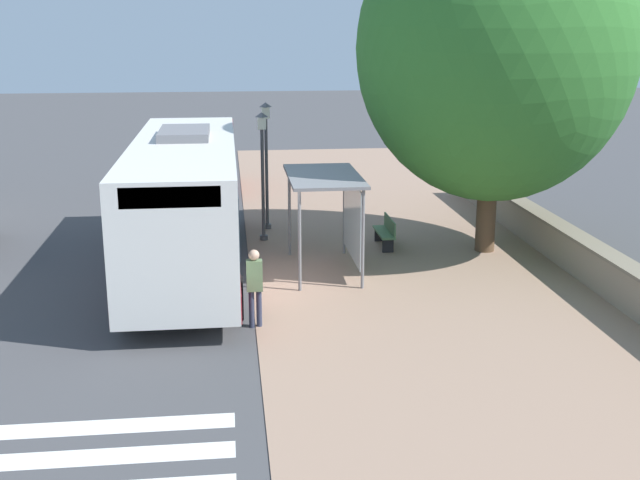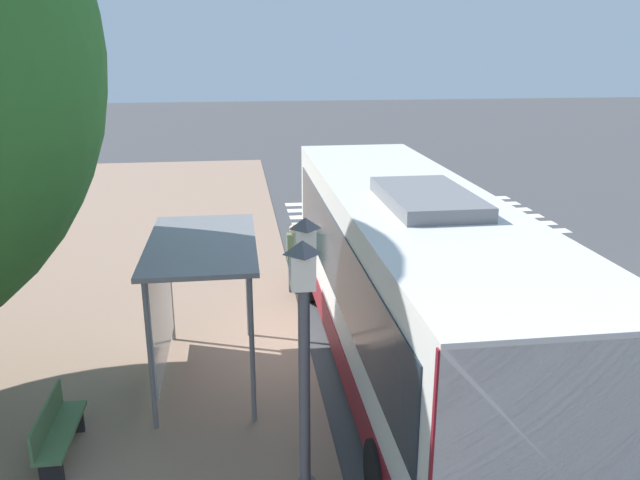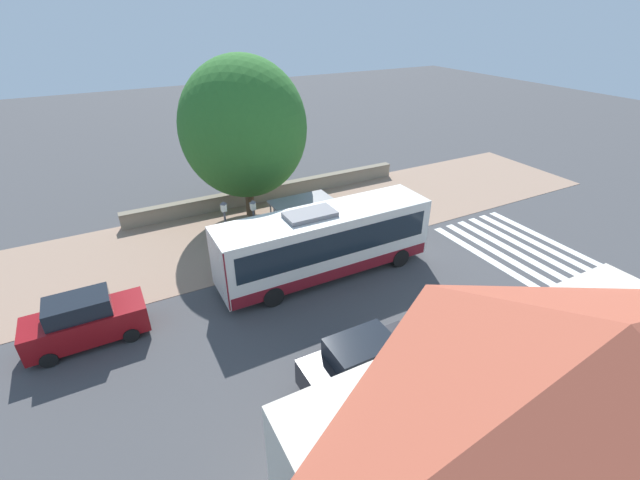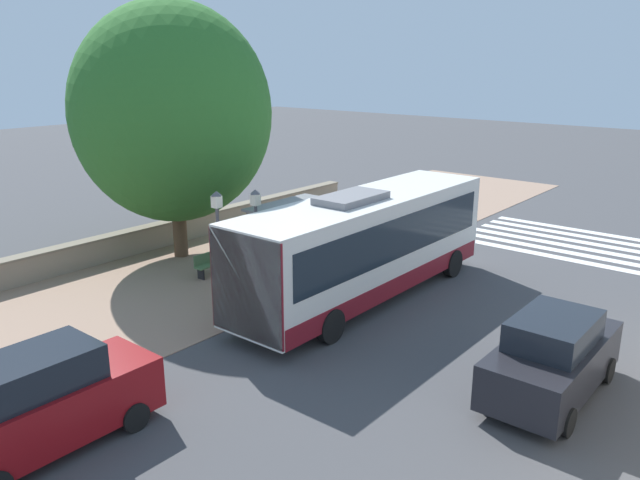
{
  "view_description": "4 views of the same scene",
  "coord_description": "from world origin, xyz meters",
  "px_view_note": "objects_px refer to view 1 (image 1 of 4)",
  "views": [
    {
      "loc": [
        0.48,
        19.33,
        6.34
      ],
      "look_at": [
        -1.79,
        -0.29,
        1.01
      ],
      "focal_mm": 45.0,
      "sensor_mm": 36.0,
      "label": 1
    },
    {
      "loc": [
        -1.3,
        -11.22,
        5.78
      ],
      "look_at": [
        0.46,
        1.78,
        1.72
      ],
      "focal_mm": 35.0,
      "sensor_mm": 36.0,
      "label": 2
    },
    {
      "loc": [
        17.73,
        -10.2,
        12.21
      ],
      "look_at": [
        0.95,
        -1.23,
        1.62
      ],
      "focal_mm": 24.0,
      "sensor_mm": 36.0,
      "label": 3
    },
    {
      "loc": [
        12.78,
        -17.26,
        7.68
      ],
      "look_at": [
        -0.3,
        -1.3,
        1.66
      ],
      "focal_mm": 35.0,
      "sensor_mm": 36.0,
      "label": 4
    }
  ],
  "objects_px": {
    "bus": "(186,201)",
    "pedestrian": "(255,282)",
    "bench": "(386,232)",
    "bus_shelter": "(330,191)",
    "street_lamp_far": "(263,165)",
    "parked_car_behind_bus": "(203,164)",
    "shade_tree": "(495,49)",
    "street_lamp_near": "(266,155)"
  },
  "relations": [
    {
      "from": "bus",
      "to": "pedestrian",
      "type": "relative_size",
      "value": 6.26
    },
    {
      "from": "bus",
      "to": "street_lamp_far",
      "type": "xyz_separation_m",
      "value": [
        -2.13,
        -2.83,
        0.41
      ]
    },
    {
      "from": "bus_shelter",
      "to": "street_lamp_near",
      "type": "relative_size",
      "value": 0.86
    },
    {
      "from": "bench",
      "to": "street_lamp_near",
      "type": "xyz_separation_m",
      "value": [
        3.33,
        -2.57,
        1.92
      ]
    },
    {
      "from": "pedestrian",
      "to": "parked_car_behind_bus",
      "type": "distance_m",
      "value": 15.32
    },
    {
      "from": "bus_shelter",
      "to": "parked_car_behind_bus",
      "type": "distance_m",
      "value": 11.99
    },
    {
      "from": "bus",
      "to": "bus_shelter",
      "type": "xyz_separation_m",
      "value": [
        -3.73,
        0.49,
        0.28
      ]
    },
    {
      "from": "bus",
      "to": "parked_car_behind_bus",
      "type": "height_order",
      "value": "bus"
    },
    {
      "from": "bus",
      "to": "street_lamp_far",
      "type": "relative_size",
      "value": 2.82
    },
    {
      "from": "bus",
      "to": "bus_shelter",
      "type": "height_order",
      "value": "bus"
    },
    {
      "from": "street_lamp_near",
      "to": "street_lamp_far",
      "type": "distance_m",
      "value": 1.4
    },
    {
      "from": "pedestrian",
      "to": "bench",
      "type": "relative_size",
      "value": 1.12
    },
    {
      "from": "bus_shelter",
      "to": "street_lamp_far",
      "type": "relative_size",
      "value": 0.89
    },
    {
      "from": "bench",
      "to": "parked_car_behind_bus",
      "type": "distance_m",
      "value": 10.77
    },
    {
      "from": "street_lamp_near",
      "to": "street_lamp_far",
      "type": "relative_size",
      "value": 1.04
    },
    {
      "from": "bench",
      "to": "bus_shelter",
      "type": "bearing_deg",
      "value": 48.17
    },
    {
      "from": "street_lamp_far",
      "to": "parked_car_behind_bus",
      "type": "relative_size",
      "value": 0.85
    },
    {
      "from": "pedestrian",
      "to": "street_lamp_far",
      "type": "relative_size",
      "value": 0.45
    },
    {
      "from": "bus_shelter",
      "to": "pedestrian",
      "type": "xyz_separation_m",
      "value": [
        2.12,
        3.86,
        -1.15
      ]
    },
    {
      "from": "street_lamp_near",
      "to": "parked_car_behind_bus",
      "type": "bearing_deg",
      "value": -71.98
    },
    {
      "from": "street_lamp_far",
      "to": "parked_car_behind_bus",
      "type": "bearing_deg",
      "value": -76.16
    },
    {
      "from": "bus_shelter",
      "to": "shade_tree",
      "type": "relative_size",
      "value": 0.35
    },
    {
      "from": "bus",
      "to": "bus_shelter",
      "type": "relative_size",
      "value": 3.16
    },
    {
      "from": "street_lamp_near",
      "to": "street_lamp_far",
      "type": "bearing_deg",
      "value": 82.48
    },
    {
      "from": "shade_tree",
      "to": "parked_car_behind_bus",
      "type": "distance_m",
      "value": 13.76
    },
    {
      "from": "pedestrian",
      "to": "parked_car_behind_bus",
      "type": "relative_size",
      "value": 0.38
    },
    {
      "from": "pedestrian",
      "to": "parked_car_behind_bus",
      "type": "bearing_deg",
      "value": -84.49
    },
    {
      "from": "bus_shelter",
      "to": "parked_car_behind_bus",
      "type": "relative_size",
      "value": 0.76
    },
    {
      "from": "bus",
      "to": "pedestrian",
      "type": "distance_m",
      "value": 4.72
    },
    {
      "from": "street_lamp_near",
      "to": "parked_car_behind_bus",
      "type": "relative_size",
      "value": 0.88
    },
    {
      "from": "pedestrian",
      "to": "street_lamp_far",
      "type": "height_order",
      "value": "street_lamp_far"
    },
    {
      "from": "bus_shelter",
      "to": "bench",
      "type": "relative_size",
      "value": 2.23
    },
    {
      "from": "bus",
      "to": "bench",
      "type": "height_order",
      "value": "bus"
    },
    {
      "from": "pedestrian",
      "to": "street_lamp_near",
      "type": "bearing_deg",
      "value": -94.66
    },
    {
      "from": "shade_tree",
      "to": "street_lamp_far",
      "type": "bearing_deg",
      "value": -16.92
    },
    {
      "from": "pedestrian",
      "to": "street_lamp_far",
      "type": "bearing_deg",
      "value": -94.11
    },
    {
      "from": "bus_shelter",
      "to": "street_lamp_far",
      "type": "height_order",
      "value": "street_lamp_far"
    },
    {
      "from": "pedestrian",
      "to": "shade_tree",
      "type": "xyz_separation_m",
      "value": [
        -6.79,
        -5.28,
        4.66
      ]
    },
    {
      "from": "bus",
      "to": "bench",
      "type": "relative_size",
      "value": 7.03
    },
    {
      "from": "street_lamp_far",
      "to": "parked_car_behind_bus",
      "type": "xyz_separation_m",
      "value": [
        1.99,
        -8.06,
        -1.27
      ]
    },
    {
      "from": "bus_shelter",
      "to": "pedestrian",
      "type": "relative_size",
      "value": 1.98
    },
    {
      "from": "bus_shelter",
      "to": "parked_car_behind_bus",
      "type": "height_order",
      "value": "bus_shelter"
    }
  ]
}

